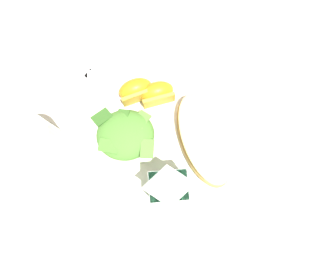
% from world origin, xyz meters
% --- Properties ---
extents(ground, '(3.00, 3.00, 0.00)m').
position_xyz_m(ground, '(0.00, 0.00, 0.00)').
color(ground, beige).
extents(white_plate, '(0.28, 0.28, 0.02)m').
position_xyz_m(white_plate, '(0.00, 0.00, 0.01)').
color(white_plate, white).
rests_on(white_plate, ground).
extents(cheesy_pizza_bread, '(0.12, 0.18, 0.04)m').
position_xyz_m(cheesy_pizza_bread, '(-0.06, 0.01, 0.03)').
color(cheesy_pizza_bread, tan).
rests_on(cheesy_pizza_bread, white_plate).
extents(green_salad_pile, '(0.11, 0.10, 0.05)m').
position_xyz_m(green_salad_pile, '(0.07, -0.01, 0.04)').
color(green_salad_pile, '#4C8433').
rests_on(green_salad_pile, white_plate).
extents(milk_carton, '(0.06, 0.04, 0.11)m').
position_xyz_m(milk_carton, '(0.01, 0.09, 0.08)').
color(milk_carton, '#2D8451').
rests_on(milk_carton, white_plate).
extents(orange_wedge_front, '(0.07, 0.05, 0.04)m').
position_xyz_m(orange_wedge_front, '(0.01, -0.08, 0.04)').
color(orange_wedge_front, orange).
rests_on(orange_wedge_front, white_plate).
extents(orange_wedge_middle, '(0.07, 0.05, 0.04)m').
position_xyz_m(orange_wedge_middle, '(0.05, -0.09, 0.04)').
color(orange_wedge_middle, orange).
rests_on(orange_wedge_middle, white_plate).
extents(paper_napkin, '(0.13, 0.13, 0.00)m').
position_xyz_m(paper_napkin, '(-0.22, -0.07, 0.00)').
color(paper_napkin, white).
rests_on(paper_napkin, ground).
extents(metal_fork, '(0.14, 0.15, 0.01)m').
position_xyz_m(metal_fork, '(0.11, -0.18, 0.00)').
color(metal_fork, silver).
rests_on(metal_fork, ground).
extents(drinking_clear_cup, '(0.06, 0.06, 0.09)m').
position_xyz_m(drinking_clear_cup, '(0.22, -0.01, 0.04)').
color(drinking_clear_cup, silver).
rests_on(drinking_clear_cup, ground).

